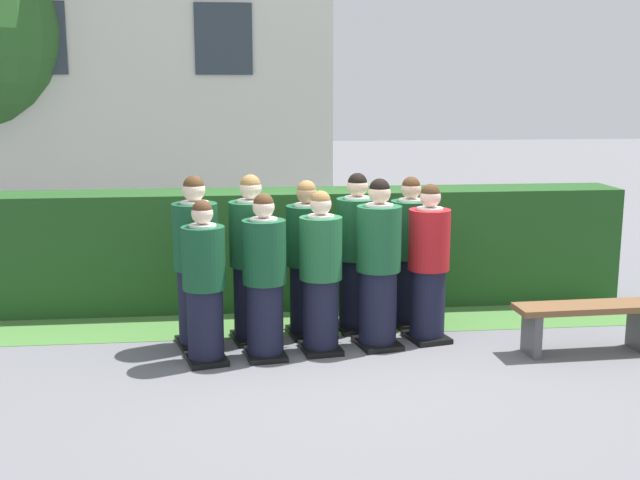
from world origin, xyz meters
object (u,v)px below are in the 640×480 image
student_rear_row_1 (252,263)px  student_rear_row_3 (357,256)px  student_rear_row_0 (196,266)px  student_rear_row_4 (410,255)px  student_front_row_2 (321,276)px  student_in_red_blazer (428,267)px  student_rear_row_2 (307,262)px  wooden_bench (586,317)px  student_front_row_3 (378,268)px  student_front_row_1 (265,281)px  student_front_row_0 (204,286)px

student_rear_row_1 → student_rear_row_3: bearing=12.4°
student_rear_row_0 → student_rear_row_4: size_ratio=1.06×
student_front_row_2 → student_in_red_blazer: bearing=11.3°
student_rear_row_2 → student_rear_row_3: bearing=13.2°
student_front_row_2 → student_rear_row_2: bearing=99.3°
student_rear_row_3 → wooden_bench: size_ratio=1.18×
student_front_row_3 → student_front_row_1: bearing=-169.7°
student_front_row_1 → student_in_red_blazer: 1.69m
student_front_row_0 → student_front_row_3: 1.70m
student_in_red_blazer → student_rear_row_2: student_rear_row_2 is taller
student_rear_row_1 → wooden_bench: size_ratio=1.20×
student_rear_row_2 → student_front_row_3: bearing=-33.3°
wooden_bench → student_rear_row_1: bearing=167.2°
student_rear_row_0 → wooden_bench: student_rear_row_0 is taller
student_in_red_blazer → student_rear_row_0: (-2.30, 0.07, 0.05)m
student_front_row_3 → student_rear_row_2: (-0.66, 0.43, -0.03)m
student_front_row_1 → student_rear_row_0: 0.77m
student_front_row_2 → student_rear_row_0: (-1.19, 0.30, 0.06)m
student_front_row_1 → student_rear_row_4: (1.58, 0.87, 0.02)m
student_front_row_0 → student_front_row_2: size_ratio=0.97×
student_front_row_3 → student_rear_row_3: 0.57m
student_front_row_0 → wooden_bench: size_ratio=1.08×
student_rear_row_1 → student_rear_row_2: size_ratio=1.05×
student_in_red_blazer → student_rear_row_0: bearing=178.2°
student_rear_row_2 → student_front_row_1: bearing=-125.7°
student_front_row_1 → student_rear_row_2: size_ratio=0.98×
student_in_red_blazer → wooden_bench: (1.43, -0.54, -0.41)m
student_front_row_3 → wooden_bench: student_front_row_3 is taller
student_rear_row_3 → student_rear_row_2: bearing=-166.8°
student_front_row_3 → student_rear_row_3: student_front_row_3 is taller
student_front_row_1 → student_in_red_blazer: bearing=11.6°
student_rear_row_1 → student_rear_row_3: 1.13m
student_front_row_1 → wooden_bench: (3.09, -0.20, -0.40)m
student_front_row_1 → student_rear_row_1: bearing=101.6°
student_front_row_0 → student_front_row_1: 0.56m
student_in_red_blazer → student_rear_row_4: (-0.07, 0.53, 0.01)m
student_front_row_1 → student_rear_row_3: 1.25m
student_rear_row_0 → student_rear_row_3: 1.68m
student_rear_row_0 → student_front_row_2: bearing=-13.9°
student_rear_row_1 → wooden_bench: student_rear_row_1 is taller
student_in_red_blazer → student_rear_row_4: size_ratio=0.99×
student_front_row_3 → student_rear_row_4: student_front_row_3 is taller
student_front_row_2 → student_rear_row_3: 0.79m
student_front_row_2 → student_rear_row_1: (-0.65, 0.40, 0.06)m
student_rear_row_4 → student_rear_row_1: bearing=-168.4°
student_rear_row_4 → student_rear_row_3: bearing=-169.8°
student_rear_row_3 → student_front_row_1: bearing=-142.5°
student_front_row_3 → student_rear_row_4: size_ratio=1.04×
student_front_row_1 → student_front_row_3: student_front_row_3 is taller
student_in_red_blazer → student_front_row_3: bearing=-165.6°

